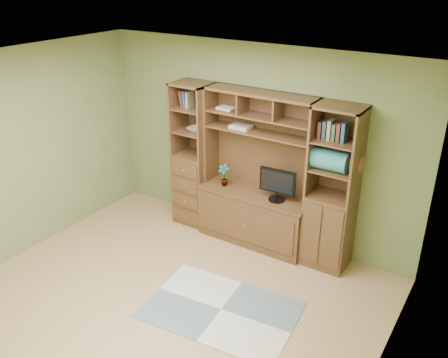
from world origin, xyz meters
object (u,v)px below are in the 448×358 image
Objects in this scene: left_tower at (194,155)px; right_tower at (332,190)px; monitor at (278,179)px; center_hutch at (255,172)px.

left_tower is 2.02m from right_tower.
left_tower reaches higher than monitor.
center_hutch is 3.51× the size of monitor.
center_hutch is 0.34m from monitor.
center_hutch and left_tower have the same top height.
center_hutch and right_tower have the same top height.
monitor is (1.34, -0.07, -0.00)m from left_tower.
center_hutch is 1.00× the size of right_tower.
center_hutch is at bearing 171.14° from monitor.
center_hutch is at bearing -177.77° from right_tower.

